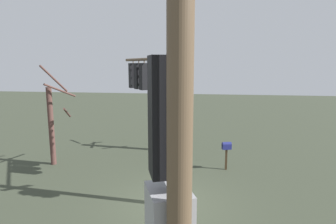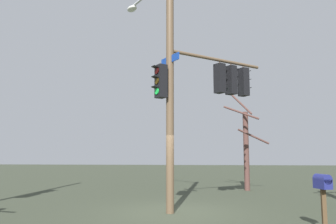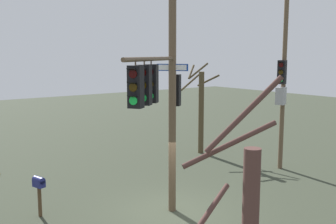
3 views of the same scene
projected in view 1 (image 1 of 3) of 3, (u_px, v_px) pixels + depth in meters
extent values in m
plane|color=#353B2C|center=(167.00, 204.00, 10.48)|extent=(80.00, 80.00, 0.00)
cylinder|color=brown|center=(170.00, 91.00, 9.68)|extent=(0.26, 0.26, 8.53)
cylinder|color=brown|center=(145.00, 59.00, 11.32)|extent=(3.46, 2.62, 0.12)
cube|color=black|center=(144.00, 77.00, 11.51)|extent=(0.46, 0.47, 1.10)
cylinder|color=#2F0403|center=(142.00, 68.00, 11.59)|extent=(0.16, 0.19, 0.22)
cube|color=black|center=(142.00, 65.00, 11.63)|extent=(0.26, 0.26, 0.06)
cylinder|color=#352504|center=(143.00, 76.00, 11.65)|extent=(0.16, 0.19, 0.22)
cube|color=black|center=(142.00, 73.00, 11.69)|extent=(0.26, 0.26, 0.06)
cylinder|color=#19D147|center=(143.00, 85.00, 11.71)|extent=(0.16, 0.19, 0.22)
cube|color=black|center=(142.00, 82.00, 11.75)|extent=(0.26, 0.26, 0.06)
cylinder|color=brown|center=(144.00, 61.00, 11.41)|extent=(0.04, 0.04, 0.15)
cube|color=black|center=(139.00, 76.00, 12.00)|extent=(0.46, 0.47, 1.10)
cylinder|color=#2F0403|center=(137.00, 68.00, 12.09)|extent=(0.16, 0.19, 0.22)
cube|color=black|center=(137.00, 65.00, 12.13)|extent=(0.26, 0.26, 0.06)
cylinder|color=#352504|center=(137.00, 76.00, 12.14)|extent=(0.16, 0.19, 0.22)
cube|color=black|center=(137.00, 73.00, 12.19)|extent=(0.26, 0.26, 0.06)
cylinder|color=#19D147|center=(138.00, 84.00, 12.20)|extent=(0.16, 0.19, 0.22)
cube|color=black|center=(137.00, 81.00, 12.25)|extent=(0.26, 0.26, 0.06)
cylinder|color=brown|center=(139.00, 61.00, 11.90)|extent=(0.04, 0.04, 0.15)
cube|color=black|center=(133.00, 76.00, 12.57)|extent=(0.45, 0.47, 1.10)
cylinder|color=#2F0403|center=(132.00, 68.00, 12.66)|extent=(0.15, 0.20, 0.22)
cube|color=black|center=(131.00, 65.00, 12.70)|extent=(0.25, 0.26, 0.06)
cylinder|color=#352504|center=(132.00, 75.00, 12.72)|extent=(0.15, 0.20, 0.22)
cube|color=black|center=(132.00, 73.00, 12.76)|extent=(0.25, 0.26, 0.06)
cylinder|color=#19D147|center=(132.00, 83.00, 12.77)|extent=(0.15, 0.20, 0.22)
cube|color=black|center=(132.00, 80.00, 12.82)|extent=(0.25, 0.26, 0.06)
cylinder|color=brown|center=(133.00, 61.00, 12.46)|extent=(0.04, 0.04, 0.15)
cube|color=black|center=(175.00, 92.00, 9.38)|extent=(0.45, 0.47, 1.10)
cylinder|color=#2F0403|center=(178.00, 82.00, 9.18)|extent=(0.15, 0.20, 0.22)
cube|color=black|center=(179.00, 78.00, 9.09)|extent=(0.25, 0.26, 0.06)
cylinder|color=#352504|center=(178.00, 92.00, 9.23)|extent=(0.15, 0.20, 0.22)
cube|color=black|center=(179.00, 88.00, 9.15)|extent=(0.25, 0.26, 0.06)
cylinder|color=#19D147|center=(178.00, 102.00, 9.29)|extent=(0.15, 0.20, 0.22)
cube|color=black|center=(179.00, 99.00, 9.21)|extent=(0.25, 0.26, 0.06)
cube|color=navy|center=(170.00, 67.00, 9.55)|extent=(0.67, 0.91, 0.24)
cube|color=white|center=(170.00, 67.00, 9.56)|extent=(0.59, 0.81, 0.18)
cylinder|color=brown|center=(179.00, 182.00, 2.31)|extent=(0.21, 0.21, 8.40)
cube|color=black|center=(169.00, 117.00, 2.54)|extent=(0.40, 0.44, 1.10)
cylinder|color=#2F0403|center=(166.00, 78.00, 2.64)|extent=(0.10, 0.22, 0.22)
cube|color=black|center=(165.00, 66.00, 2.69)|extent=(0.22, 0.25, 0.06)
cylinder|color=#352504|center=(166.00, 114.00, 2.70)|extent=(0.10, 0.22, 0.22)
cube|color=black|center=(165.00, 101.00, 2.75)|extent=(0.22, 0.25, 0.06)
cylinder|color=#19D147|center=(166.00, 148.00, 2.75)|extent=(0.10, 0.22, 0.22)
cube|color=black|center=(165.00, 134.00, 2.81)|extent=(0.22, 0.25, 0.06)
cube|color=#4C3823|center=(226.00, 159.00, 13.85)|extent=(0.10, 0.10, 1.05)
cube|color=navy|center=(227.00, 147.00, 13.74)|extent=(0.35, 0.49, 0.24)
cylinder|color=navy|center=(227.00, 144.00, 13.72)|extent=(0.35, 0.49, 0.24)
cylinder|color=#50332E|center=(51.00, 126.00, 14.36)|extent=(0.28, 0.28, 4.04)
cylinder|color=#50332E|center=(60.00, 90.00, 13.60)|extent=(1.69, 0.77, 0.80)
cylinder|color=#50332E|center=(54.00, 79.00, 13.53)|extent=(1.17, 0.82, 1.36)
cylinder|color=#50332E|center=(67.00, 113.00, 14.39)|extent=(1.62, 0.63, 0.77)
cylinder|color=#4D4627|center=(165.00, 117.00, 16.67)|extent=(0.34, 0.34, 4.13)
cylinder|color=#4D4627|center=(164.00, 92.00, 17.09)|extent=(0.48, 1.38, 0.68)
cylinder|color=#4D4627|center=(155.00, 98.00, 16.74)|extent=(1.35, 0.48, 0.65)
cylinder|color=#4D4627|center=(171.00, 106.00, 16.40)|extent=(0.92, 0.35, 0.97)
cylinder|color=#4D4627|center=(162.00, 74.00, 16.85)|extent=(0.67, 1.30, 1.70)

